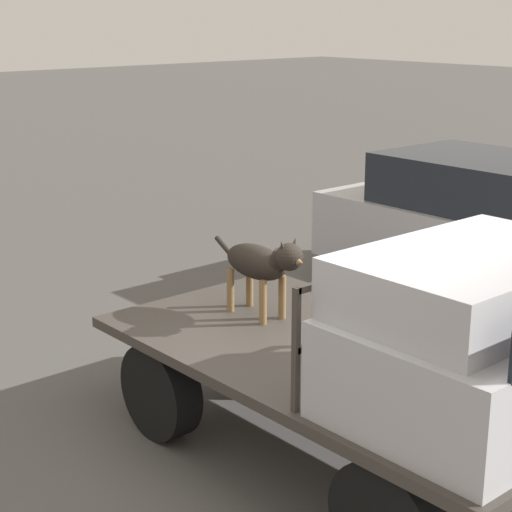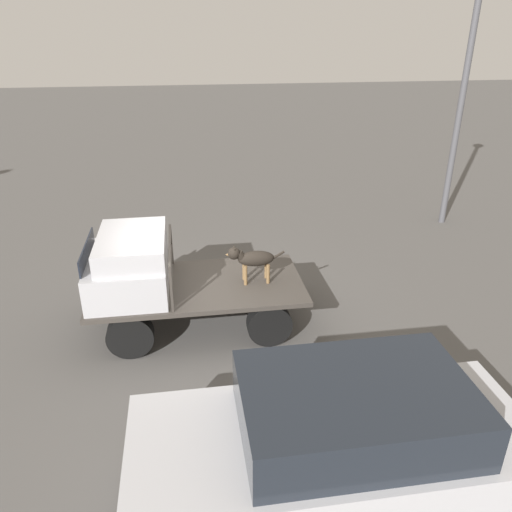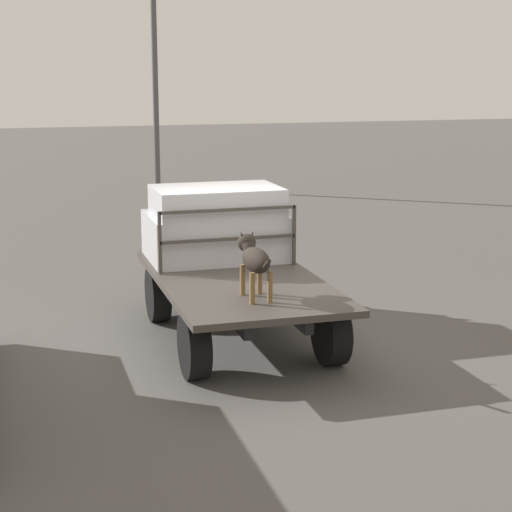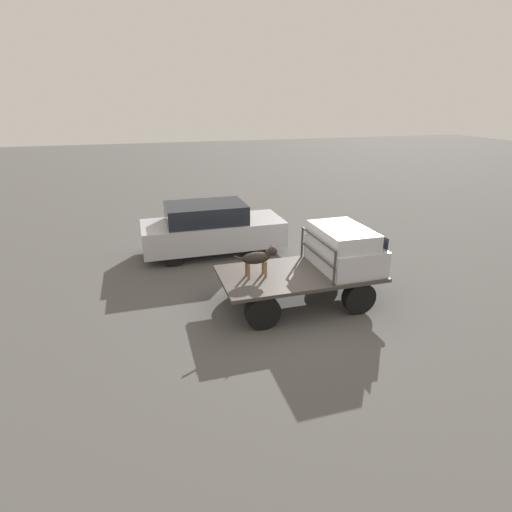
{
  "view_description": "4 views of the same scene",
  "coord_description": "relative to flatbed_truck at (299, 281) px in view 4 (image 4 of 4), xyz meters",
  "views": [
    {
      "loc": [
        3.84,
        -4.15,
        3.16
      ],
      "look_at": [
        -1.02,
        0.06,
        1.3
      ],
      "focal_mm": 60.0,
      "sensor_mm": 36.0,
      "label": 1
    },
    {
      "loc": [
        0.15,
        7.77,
        4.92
      ],
      "look_at": [
        -1.02,
        0.06,
        1.3
      ],
      "focal_mm": 35.0,
      "sensor_mm": 36.0,
      "label": 2
    },
    {
      "loc": [
        -9.86,
        2.66,
        3.35
      ],
      "look_at": [
        -1.02,
        0.06,
        1.3
      ],
      "focal_mm": 60.0,
      "sensor_mm": 36.0,
      "label": 3
    },
    {
      "loc": [
        -3.38,
        -7.82,
        4.53
      ],
      "look_at": [
        -1.02,
        0.06,
        1.3
      ],
      "focal_mm": 28.0,
      "sensor_mm": 36.0,
      "label": 4
    }
  ],
  "objects": [
    {
      "name": "ground_plane",
      "position": [
        0.0,
        0.0,
        -0.59
      ],
      "size": [
        80.0,
        80.0,
        0.0
      ],
      "primitive_type": "plane",
      "color": "#514F4C"
    },
    {
      "name": "flatbed_truck",
      "position": [
        0.0,
        0.0,
        0.0
      ],
      "size": [
        3.67,
        1.92,
        0.81
      ],
      "color": "black",
      "rests_on": "ground"
    },
    {
      "name": "truck_cab",
      "position": [
        1.11,
        0.0,
        0.69
      ],
      "size": [
        1.29,
        1.8,
        0.98
      ],
      "color": "#B7B7BC",
      "rests_on": "flatbed_truck"
    },
    {
      "name": "truck_headboard",
      "position": [
        0.43,
        0.0,
        0.75
      ],
      "size": [
        0.04,
        1.8,
        0.79
      ],
      "color": "#3D3833",
      "rests_on": "flatbed_truck"
    },
    {
      "name": "dog",
      "position": [
        -0.94,
        0.06,
        0.67
      ],
      "size": [
        1.04,
        0.27,
        0.71
      ],
      "rotation": [
        0.0,
        0.0,
        0.08
      ],
      "color": "brown",
      "rests_on": "flatbed_truck"
    },
    {
      "name": "parked_sedan",
      "position": [
        -1.31,
        3.93,
        0.22
      ],
      "size": [
        4.33,
        1.76,
        1.6
      ],
      "rotation": [
        0.0,
        0.0,
        -0.13
      ],
      "color": "black",
      "rests_on": "ground"
    }
  ]
}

